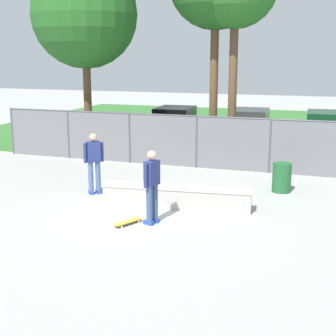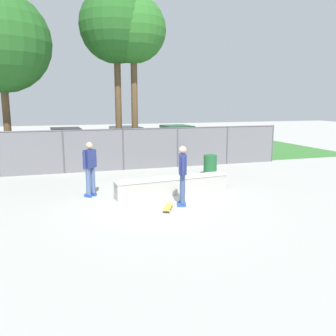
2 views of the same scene
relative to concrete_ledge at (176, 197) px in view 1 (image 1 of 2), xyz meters
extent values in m
plane|color=#9E9E99|center=(-0.79, -0.86, -0.30)|extent=(80.00, 80.00, 0.00)
cube|color=#336B2D|center=(-0.79, 15.16, -0.29)|extent=(27.85, 20.00, 0.02)
cube|color=#A8A59E|center=(0.00, 0.00, -0.03)|extent=(4.04, 0.90, 0.53)
cube|color=beige|center=(0.00, 0.00, 0.26)|extent=(4.08, 0.94, 0.06)
cube|color=#2647A5|center=(-0.22, -1.51, -0.25)|extent=(0.28, 0.18, 0.10)
cube|color=#2647A5|center=(-0.15, -1.30, -0.25)|extent=(0.28, 0.18, 0.10)
cylinder|color=#384C7A|center=(-0.19, -1.52, 0.24)|extent=(0.15, 0.15, 0.88)
cylinder|color=#384C7A|center=(-0.13, -1.31, 0.24)|extent=(0.15, 0.15, 0.88)
cube|color=navy|center=(-0.16, -1.41, 0.98)|extent=(0.32, 0.43, 0.60)
cylinder|color=navy|center=(-0.23, -1.65, 0.96)|extent=(0.10, 0.10, 0.58)
cylinder|color=navy|center=(-0.09, -1.17, 0.96)|extent=(0.10, 0.10, 0.58)
sphere|color=tan|center=(-0.16, -1.41, 1.41)|extent=(0.22, 0.22, 0.22)
cube|color=gold|center=(-0.69, -1.67, -0.22)|extent=(0.53, 0.81, 0.02)
cube|color=#B2B2B7|center=(-0.57, -1.42, -0.24)|extent=(0.15, 0.12, 0.02)
cube|color=#B2B2B7|center=(-0.81, -1.91, -0.24)|extent=(0.15, 0.12, 0.02)
cylinder|color=silver|center=(-0.50, -1.46, -0.27)|extent=(0.05, 0.06, 0.05)
cylinder|color=silver|center=(-0.65, -1.39, -0.27)|extent=(0.05, 0.06, 0.05)
cylinder|color=silver|center=(-0.74, -1.95, -0.27)|extent=(0.05, 0.06, 0.05)
cylinder|color=silver|center=(-0.89, -1.87, -0.27)|extent=(0.05, 0.06, 0.05)
cylinder|color=#4C4C51|center=(-8.72, 4.86, 0.66)|extent=(0.07, 0.07, 1.92)
cylinder|color=#4C4C51|center=(-6.08, 4.86, 0.66)|extent=(0.07, 0.07, 1.92)
cylinder|color=#4C4C51|center=(-3.43, 4.86, 0.66)|extent=(0.07, 0.07, 1.92)
cylinder|color=#4C4C51|center=(-0.79, 4.86, 0.66)|extent=(0.07, 0.07, 1.92)
cylinder|color=#4C4C51|center=(1.85, 4.86, 0.66)|extent=(0.07, 0.07, 1.92)
cylinder|color=#4C4C51|center=(-0.79, 4.86, 1.59)|extent=(15.85, 0.05, 0.05)
cube|color=slate|center=(-0.79, 4.86, 0.66)|extent=(15.85, 0.01, 1.92)
cylinder|color=brown|center=(-5.73, 5.92, 1.71)|extent=(0.32, 0.32, 4.01)
sphere|color=#21561E|center=(-5.73, 5.92, 5.28)|extent=(4.20, 4.20, 4.20)
cylinder|color=brown|center=(-0.65, 6.74, 2.39)|extent=(0.32, 0.32, 5.38)
cylinder|color=brown|center=(0.14, 6.55, 2.38)|extent=(0.32, 0.32, 5.35)
cube|color=black|center=(-3.17, 9.76, 0.37)|extent=(1.99, 4.28, 0.70)
cube|color=black|center=(-3.16, 9.61, 1.04)|extent=(1.69, 2.17, 0.64)
cylinder|color=black|center=(-4.13, 11.02, 0.02)|extent=(0.25, 0.65, 0.64)
cylinder|color=black|center=(-2.33, 11.11, 0.02)|extent=(0.25, 0.65, 0.64)
cylinder|color=black|center=(-4.01, 8.42, 0.02)|extent=(0.25, 0.65, 0.64)
cylinder|color=black|center=(-2.21, 8.50, 0.02)|extent=(0.25, 0.65, 0.64)
cube|color=silver|center=(0.28, 9.97, 0.37)|extent=(1.99, 4.28, 0.70)
cube|color=gray|center=(0.29, 9.82, 1.04)|extent=(1.69, 2.17, 0.64)
cylinder|color=black|center=(-0.68, 11.23, 0.02)|extent=(0.25, 0.65, 0.64)
cylinder|color=black|center=(1.12, 11.31, 0.02)|extent=(0.25, 0.65, 0.64)
cylinder|color=black|center=(-0.56, 8.63, 0.02)|extent=(0.25, 0.65, 0.64)
cylinder|color=black|center=(1.24, 8.71, 0.02)|extent=(0.25, 0.65, 0.64)
cube|color=#1E6638|center=(3.56, 10.12, 0.37)|extent=(1.99, 4.28, 0.70)
cube|color=#10381E|center=(3.57, 9.97, 1.04)|extent=(1.69, 2.17, 0.64)
cylinder|color=black|center=(2.60, 11.38, 0.02)|extent=(0.25, 0.65, 0.64)
cylinder|color=black|center=(2.72, 8.78, 0.02)|extent=(0.25, 0.65, 0.64)
cube|color=#2647A5|center=(-2.80, 0.45, -0.25)|extent=(0.25, 0.27, 0.10)
cube|color=#2647A5|center=(-2.64, 0.59, -0.25)|extent=(0.25, 0.27, 0.10)
cylinder|color=#475B89|center=(-2.78, 0.43, 0.24)|extent=(0.15, 0.15, 0.88)
cylinder|color=#475B89|center=(-2.62, 0.57, 0.24)|extent=(0.15, 0.15, 0.88)
cube|color=navy|center=(-2.70, 0.50, 0.98)|extent=(0.43, 0.42, 0.60)
cylinder|color=navy|center=(-2.89, 0.33, 0.96)|extent=(0.10, 0.10, 0.58)
cylinder|color=navy|center=(-2.51, 0.66, 0.96)|extent=(0.10, 0.10, 0.58)
sphere|color=tan|center=(-2.70, 0.50, 1.41)|extent=(0.22, 0.22, 0.22)
cylinder|color=#1E592D|center=(2.52, 2.52, 0.14)|extent=(0.56, 0.56, 0.88)
camera|label=1|loc=(3.87, -12.03, 3.74)|focal=52.20mm
camera|label=2|loc=(-3.72, -11.24, 2.81)|focal=38.08mm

